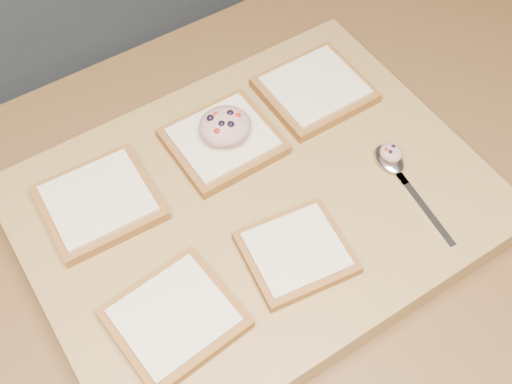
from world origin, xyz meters
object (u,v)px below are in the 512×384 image
(tuna_salad_dollop, at_px, (225,126))
(cutting_board, at_px, (256,208))
(spoon, at_px, (394,166))
(bread_far_center, at_px, (223,141))

(tuna_salad_dollop, bearing_deg, cutting_board, -98.57)
(tuna_salad_dollop, xyz_separation_m, spoon, (0.15, -0.15, -0.03))
(cutting_board, height_order, tuna_salad_dollop, tuna_salad_dollop)
(bread_far_center, distance_m, spoon, 0.21)
(cutting_board, xyz_separation_m, spoon, (0.17, -0.06, 0.03))
(tuna_salad_dollop, distance_m, spoon, 0.21)
(bread_far_center, relative_size, tuna_salad_dollop, 1.97)
(cutting_board, height_order, bread_far_center, bread_far_center)
(cutting_board, relative_size, tuna_salad_dollop, 8.20)
(bread_far_center, relative_size, spoon, 0.81)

